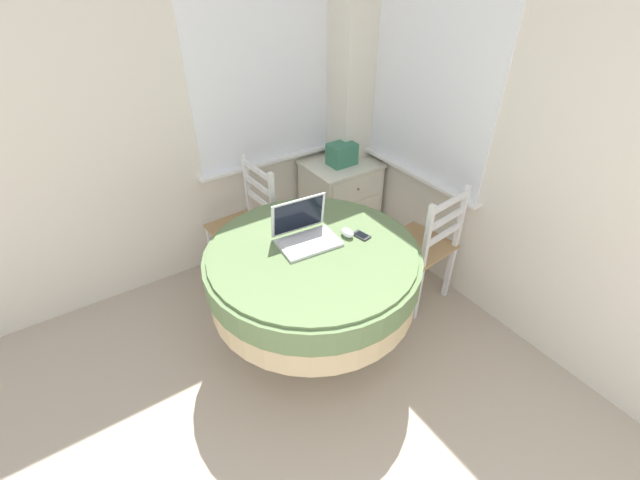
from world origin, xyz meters
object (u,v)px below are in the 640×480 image
at_px(computer_mouse, 347,233).
at_px(storage_box, 342,154).
at_px(round_dining_table, 313,270).
at_px(laptop, 305,233).
at_px(cell_phone, 361,235).
at_px(dining_chair_near_right_window, 423,247).
at_px(dining_chair_near_back_window, 246,226).
at_px(corner_cabinet, 340,201).

xyz_separation_m(computer_mouse, storage_box, (0.63, 0.92, 0.01)).
distance_m(round_dining_table, laptop, 0.23).
bearing_deg(cell_phone, dining_chair_near_right_window, -0.04).
distance_m(computer_mouse, dining_chair_near_right_window, 0.72).
height_order(dining_chair_near_back_window, storage_box, dining_chair_near_back_window).
bearing_deg(round_dining_table, dining_chair_near_back_window, 92.03).
bearing_deg(laptop, storage_box, 43.61).
bearing_deg(dining_chair_near_right_window, corner_cabinet, 90.01).
height_order(computer_mouse, storage_box, storage_box).
relative_size(computer_mouse, storage_box, 0.43).
bearing_deg(computer_mouse, cell_phone, -34.32).
height_order(round_dining_table, computer_mouse, computer_mouse).
xyz_separation_m(computer_mouse, cell_phone, (0.07, -0.05, -0.02)).
bearing_deg(corner_cabinet, laptop, -136.01).
relative_size(computer_mouse, dining_chair_near_right_window, 0.10).
distance_m(computer_mouse, dining_chair_near_back_window, 0.97).
height_order(computer_mouse, dining_chair_near_back_window, dining_chair_near_back_window).
bearing_deg(laptop, dining_chair_near_back_window, 93.35).
bearing_deg(storage_box, dining_chair_near_back_window, -177.14).
distance_m(round_dining_table, dining_chair_near_back_window, 0.89).
relative_size(round_dining_table, laptop, 3.46).
distance_m(dining_chair_near_back_window, corner_cabinet, 0.92).
distance_m(round_dining_table, corner_cabinet, 1.31).
bearing_deg(cell_phone, dining_chair_near_back_window, 110.58).
height_order(laptop, corner_cabinet, laptop).
bearing_deg(dining_chair_near_back_window, laptop, -86.65).
xyz_separation_m(dining_chair_near_right_window, corner_cabinet, (-0.00, 0.98, -0.10)).
bearing_deg(corner_cabinet, round_dining_table, -133.21).
height_order(laptop, storage_box, laptop).
relative_size(round_dining_table, corner_cabinet, 1.75).
height_order(round_dining_table, laptop, laptop).
relative_size(cell_phone, dining_chair_near_right_window, 0.12).
relative_size(dining_chair_near_back_window, dining_chair_near_right_window, 1.00).
bearing_deg(cell_phone, round_dining_table, 171.47).
distance_m(round_dining_table, cell_phone, 0.35).
bearing_deg(dining_chair_near_back_window, cell_phone, -69.42).
bearing_deg(round_dining_table, storage_box, 46.47).
xyz_separation_m(round_dining_table, laptop, (0.01, 0.10, 0.20)).
bearing_deg(dining_chair_near_back_window, dining_chair_near_right_window, -45.32).
bearing_deg(storage_box, dining_chair_near_right_window, -89.57).
distance_m(corner_cabinet, storage_box, 0.44).
bearing_deg(computer_mouse, corner_cabinet, 55.88).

